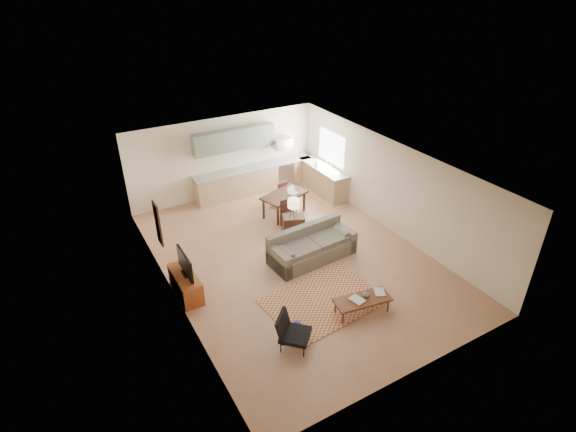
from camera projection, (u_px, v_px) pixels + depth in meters
room at (294, 214)px, 11.45m from camera, size 9.00×9.00×9.00m
kitchen_counter_back at (255, 179)px, 15.43m from camera, size 4.26×0.64×0.92m
kitchen_counter_right at (323, 179)px, 15.42m from camera, size 0.64×2.26×0.92m
kitchen_range at (282, 173)px, 15.91m from camera, size 0.62×0.62×0.90m
kitchen_microwave at (282, 143)px, 15.39m from camera, size 0.62×0.40×0.35m
upper_cabinets at (234, 139)px, 14.55m from camera, size 2.80×0.34×0.70m
window_right at (331, 148)px, 15.01m from camera, size 0.02×1.40×1.05m
wall_art_left at (158, 224)px, 10.64m from camera, size 0.06×0.42×1.10m
triptych at (221, 146)px, 14.58m from camera, size 1.70×0.04×0.50m
rug at (324, 301)px, 10.56m from camera, size 2.81×2.08×0.02m
sofa at (312, 245)px, 11.89m from camera, size 2.51×1.23×0.85m
coffee_table at (362, 305)px, 10.13m from camera, size 1.37×0.72×0.39m
book_a at (353, 302)px, 9.91m from camera, size 0.37×0.42×0.03m
book_b at (375, 292)px, 10.23m from camera, size 0.49×0.50×0.02m
vase at (366, 294)px, 10.07m from camera, size 0.20×0.20×0.16m
armchair at (295, 332)px, 9.14m from camera, size 0.95×0.95×0.77m
tv_credenza at (186, 284)px, 10.65m from camera, size 0.48×1.25×0.58m
tv at (185, 264)px, 10.39m from camera, size 0.10×0.96×0.58m
console_table at (294, 227)px, 12.82m from camera, size 0.71×0.61×0.71m
table_lamp at (294, 208)px, 12.51m from camera, size 0.45×0.45×0.56m
dining_table at (284, 205)px, 14.02m from camera, size 1.59×1.21×0.71m
dining_chair_near at (290, 214)px, 13.35m from camera, size 0.47×0.49×0.86m
dining_chair_far at (279, 192)px, 14.61m from camera, size 0.49×0.51×0.85m
laptop at (293, 190)px, 13.84m from camera, size 0.36×0.31×0.23m
soap_bottle at (317, 162)px, 15.31m from camera, size 0.12×0.12×0.19m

